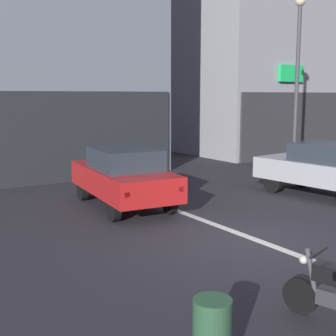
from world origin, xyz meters
TOP-DOWN VIEW (x-y plane):
  - ground_plane at (0.00, 0.00)m, footprint 120.00×120.00m
  - lane_centre_line at (0.00, 6.00)m, footprint 0.20×18.00m
  - building_far_right at (11.85, 12.56)m, footprint 9.52×7.73m
  - car_red_crossing_near at (-0.99, 4.29)m, footprint 2.18×4.26m
  - car_silver_parked_kerbside at (4.77, 2.15)m, footprint 2.17×4.26m
  - street_lamp at (6.22, 4.69)m, footprint 0.36×0.36m
  - trash_bin at (-3.74, -3.06)m, footprint 0.44×0.44m

SIDE VIEW (x-z plane):
  - ground_plane at x=0.00m, z-range 0.00..0.00m
  - lane_centre_line at x=0.00m, z-range 0.00..0.01m
  - trash_bin at x=-3.74m, z-range 0.00..0.85m
  - car_red_crossing_near at x=-0.99m, z-range 0.07..1.71m
  - car_silver_parked_kerbside at x=4.77m, z-range 0.07..1.71m
  - street_lamp at x=6.22m, z-range 0.73..7.21m
  - building_far_right at x=11.85m, z-range -0.02..12.45m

